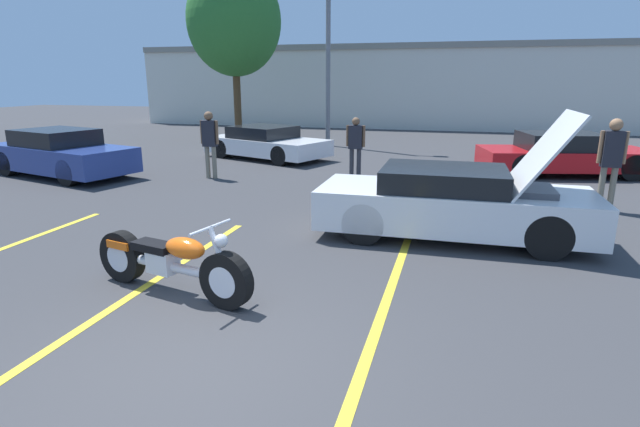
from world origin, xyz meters
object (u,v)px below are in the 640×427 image
at_px(spectator_by_show_car, 612,156).
at_px(spectator_midground, 356,142).
at_px(motorcycle, 171,262).
at_px(spectator_near_motorcycle, 210,139).
at_px(tree_background, 234,21).
at_px(parked_car_mid_row, 266,143).
at_px(light_pole, 330,25).
at_px(show_car_hood_open, 454,203).
at_px(parked_car_right_row, 564,155).
at_px(parked_car_left_row, 61,154).

distance_m(spectator_by_show_car, spectator_midground, 6.01).
bearing_deg(motorcycle, spectator_by_show_car, 56.19).
bearing_deg(spectator_near_motorcycle, tree_background, 109.98).
relative_size(parked_car_mid_row, spectator_by_show_car, 2.47).
xyz_separation_m(parked_car_mid_row, spectator_near_motorcycle, (-0.15, -3.65, 0.54)).
bearing_deg(motorcycle, tree_background, 124.34).
bearing_deg(light_pole, spectator_near_motorcycle, -100.32).
distance_m(tree_background, show_car_hood_open, 16.19).
bearing_deg(spectator_near_motorcycle, parked_car_right_row, 18.61).
bearing_deg(tree_background, show_car_hood_open, -52.20).
distance_m(tree_background, parked_car_mid_row, 7.48).
bearing_deg(spectator_midground, parked_car_mid_row, 144.91).
height_order(tree_background, parked_car_mid_row, tree_background).
bearing_deg(parked_car_mid_row, show_car_hood_open, -28.14).
relative_size(parked_car_mid_row, spectator_near_motorcycle, 2.58).
bearing_deg(parked_car_right_row, parked_car_left_row, -176.37).
bearing_deg(motorcycle, spectator_midground, 98.02).
relative_size(tree_background, spectator_near_motorcycle, 4.09).
distance_m(motorcycle, show_car_hood_open, 4.70).
relative_size(light_pole, spectator_near_motorcycle, 4.70).
bearing_deg(spectator_near_motorcycle, spectator_by_show_car, -6.06).
bearing_deg(spectator_by_show_car, parked_car_left_row, 179.17).
xyz_separation_m(spectator_near_motorcycle, spectator_by_show_car, (9.34, -0.99, 0.06)).
bearing_deg(spectator_midground, spectator_by_show_car, -20.74).
bearing_deg(spectator_by_show_car, spectator_midground, 159.26).
relative_size(parked_car_mid_row, spectator_midground, 2.84).
bearing_deg(tree_background, parked_car_right_row, -24.12).
relative_size(show_car_hood_open, parked_car_mid_row, 0.97).
xyz_separation_m(spectator_near_motorcycle, spectator_midground, (3.72, 1.14, -0.11)).
height_order(parked_car_mid_row, spectator_midground, spectator_midground).
xyz_separation_m(tree_background, spectator_midground, (6.88, -7.53, -4.02)).
distance_m(tree_background, spectator_near_motorcycle, 10.02).
relative_size(parked_car_right_row, spectator_midground, 2.98).
relative_size(motorcycle, spectator_midground, 1.47).
bearing_deg(spectator_by_show_car, tree_background, 142.29).
height_order(tree_background, motorcycle, tree_background).
relative_size(parked_car_right_row, parked_car_left_row, 1.03).
relative_size(motorcycle, spectator_by_show_car, 1.28).
bearing_deg(motorcycle, light_pole, 109.38).
distance_m(light_pole, spectator_by_show_car, 12.14).
distance_m(light_pole, spectator_midground, 7.67).
height_order(light_pole, parked_car_left_row, light_pole).
bearing_deg(parked_car_mid_row, spectator_by_show_car, -5.52).
distance_m(spectator_near_motorcycle, spectator_by_show_car, 9.40).
bearing_deg(light_pole, motorcycle, -83.24).
xyz_separation_m(parked_car_left_row, spectator_midground, (7.86, 1.93, 0.35)).
bearing_deg(tree_background, parked_car_mid_row, -56.68).
relative_size(tree_background, motorcycle, 3.06).
distance_m(light_pole, tree_background, 4.69).
height_order(light_pole, tree_background, light_pole).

